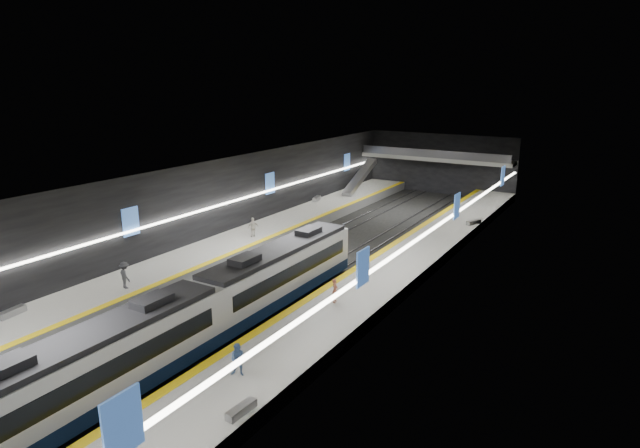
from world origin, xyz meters
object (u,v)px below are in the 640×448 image
Objects in this scene: train at (205,310)px; bench_right_far at (474,222)px; bench_left_near at (12,312)px; passenger_right_b at (238,360)px; bench_left_far at (317,199)px; escalator at (360,177)px; passenger_left_b at (125,275)px; passenger_right_a at (335,291)px; bench_right_near at (241,410)px; passenger_left_a at (253,227)px.

train reaches higher than bench_right_far.
passenger_right_b is (16.35, 1.85, 0.63)m from bench_left_near.
bench_right_far is (19.00, -1.07, -0.02)m from bench_left_far.
escalator reaches higher than passenger_left_b.
bench_left_far is 1.15× the size of passenger_right_b.
bench_left_near is 1.07× the size of passenger_right_a.
bench_left_near is 1.03× the size of passenger_right_b.
bench_right_near is (18.43, -0.53, -0.01)m from bench_left_near.
train reaches higher than bench_left_far.
passenger_left_a is 0.96× the size of passenger_left_b.
passenger_right_b is (14.91, -42.38, -1.06)m from escalator.
passenger_right_b is at bearing -0.89° from bench_left_near.
bench_right_far is 0.97× the size of passenger_left_a.
train is at bearing -172.99° from passenger_left_b.
bench_right_near is at bearing -66.79° from bench_right_far.
passenger_left_b is at bearing 168.89° from train.
train is at bearing 145.75° from bench_right_near.
passenger_left_a is (-9.14, 16.20, -0.28)m from train.
passenger_left_b is (-9.04, 1.78, -0.24)m from train.
escalator is 4.64× the size of bench_left_near.
bench_right_far is at bearing -21.11° from passenger_right_a.
passenger_left_b is at bearing 62.70° from bench_left_near.
passenger_left_a is (2.31, 21.03, 0.70)m from bench_left_near.
bench_left_far reaches higher than bench_left_near.
bench_left_near is at bearing -91.87° from escalator.
passenger_left_b is at bearing 96.38° from passenger_right_a.
passenger_left_b reaches higher than bench_left_far.
bench_left_near is at bearing 17.43° from passenger_left_a.
passenger_left_a reaches higher than bench_right_far.
passenger_right_b is at bearing 179.27° from passenger_left_b.
passenger_right_a is 0.96× the size of passenger_right_b.
passenger_right_a is (14.57, -32.22, -1.09)m from escalator.
train is 5.75m from passenger_right_b.
passenger_left_b is (-16.04, -29.22, 0.74)m from bench_right_far.
passenger_left_b is at bearing 159.24° from bench_right_near.
passenger_right_a is at bearing 80.36° from passenger_left_a.
train reaches higher than bench_left_near.
passenger_right_a reaches higher than bench_right_near.
bench_right_far is 23.94m from passenger_right_a.
bench_right_far is 34.05m from passenger_right_b.
bench_left_near is at bearing 111.59° from passenger_right_a.
bench_right_far is at bearing 55.43° from bench_left_near.
escalator is at bearing 80.81° from bench_left_near.
passenger_left_b reaches higher than bench_right_far.
train reaches higher than passenger_right_b.
escalator reaches higher than bench_right_far.
bench_left_near is 18.44m from bench_right_near.
passenger_left_b reaches higher than bench_left_near.
bench_right_near is (16.99, -44.76, -1.70)m from escalator.
bench_right_far reaches higher than bench_left_near.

